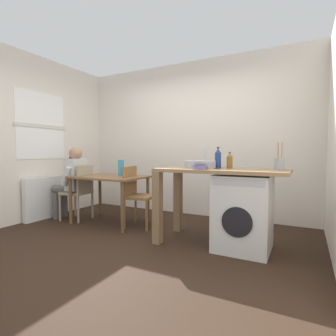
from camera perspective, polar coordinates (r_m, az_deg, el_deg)
name	(u,v)px	position (r m, az deg, el deg)	size (l,w,h in m)	color
ground_plane	(135,242)	(3.40, -7.11, -15.73)	(5.46, 5.46, 0.00)	black
wall_back	(191,139)	(4.76, 4.95, 6.28)	(4.60, 0.10, 2.70)	silver
wall_window_side	(23,137)	(4.78, -29.00, 5.88)	(0.12, 3.80, 2.70)	silver
radiator	(46,198)	(4.90, -24.91, -5.84)	(0.10, 0.80, 0.70)	white
dining_table	(110,182)	(4.22, -12.57, -3.03)	(1.10, 0.76, 0.74)	brown
chair_person_seat	(80,189)	(4.55, -18.57, -4.39)	(0.44, 0.44, 0.90)	gray
chair_opposite	(136,193)	(3.99, -6.91, -5.32)	(0.45, 0.45, 0.90)	olive
seated_person	(72,179)	(4.63, -20.15, -2.24)	(0.52, 0.53, 1.20)	#595651
kitchen_counter	(204,181)	(3.23, 7.83, -2.85)	(1.50, 0.68, 0.92)	olive
washing_machine	(243,212)	(3.15, 15.99, -9.20)	(0.60, 0.61, 0.86)	silver
sink_basin	(200,164)	(3.23, 7.00, 0.78)	(0.38, 0.38, 0.09)	#9EA0A5
tap	(205,156)	(3.40, 8.09, 2.51)	(0.02, 0.02, 0.28)	#B2B2B7
bottle_tall_green	(218,158)	(3.26, 10.79, 2.04)	(0.08, 0.08, 0.26)	navy
bottle_squat_brown	(230,161)	(3.22, 13.23, 1.47)	(0.07, 0.07, 0.19)	brown
mixing_bowl	(200,167)	(3.02, 7.02, 0.26)	(0.18, 0.18, 0.05)	slate
utensil_crock	(280,164)	(3.08, 23.07, 0.86)	(0.11, 0.11, 0.30)	gray
vase	(121,168)	(4.19, -10.16, 0.01)	(0.09, 0.09, 0.25)	teal
scissors	(214,169)	(3.07, 10.05, -0.15)	(0.15, 0.06, 0.01)	#B2B2B7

